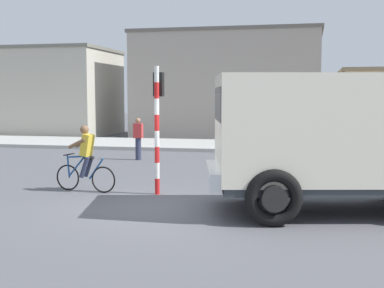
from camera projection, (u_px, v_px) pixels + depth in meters
name	position (u px, v px, depth m)	size (l,w,h in m)	color
ground_plane	(158.00, 208.00, 11.61)	(120.00, 120.00, 0.00)	#56565B
sidewalk_far	(240.00, 146.00, 25.22)	(80.00, 5.00, 0.16)	#ADADA8
truck_foreground	(340.00, 134.00, 11.09)	(5.83, 3.70, 2.90)	silver
cyclist	(85.00, 158.00, 13.53)	(1.72, 0.53, 1.72)	black
traffic_light_pole	(158.00, 112.00, 13.14)	(0.24, 0.43, 3.20)	red
pedestrian_near_kerb	(138.00, 138.00, 20.28)	(0.34, 0.22, 1.62)	#2D334C
building_corner_left	(48.00, 92.00, 33.67)	(8.24, 6.25, 5.42)	#B2AD9E
building_mid_block	(227.00, 84.00, 31.84)	(11.11, 5.38, 6.29)	#9E9389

